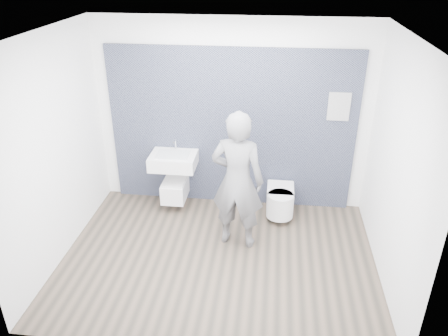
# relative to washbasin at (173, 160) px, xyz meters

# --- Properties ---
(ground) EXTENTS (4.00, 4.00, 0.00)m
(ground) POSITION_rel_washbasin_xyz_m (0.83, -1.19, -0.78)
(ground) COLOR brown
(ground) RESTS_ON ground
(room_shell) EXTENTS (4.00, 4.00, 4.00)m
(room_shell) POSITION_rel_washbasin_xyz_m (0.83, -1.19, 0.96)
(room_shell) COLOR white
(room_shell) RESTS_ON ground
(tile_wall) EXTENTS (3.60, 0.06, 2.40)m
(tile_wall) POSITION_rel_washbasin_xyz_m (0.83, 0.28, -0.78)
(tile_wall) COLOR black
(tile_wall) RESTS_ON ground
(washbasin) EXTENTS (0.67, 0.51, 0.51)m
(washbasin) POSITION_rel_washbasin_xyz_m (0.00, 0.00, 0.00)
(washbasin) COLOR white
(washbasin) RESTS_ON ground
(toilet_square) EXTENTS (0.35, 0.50, 0.63)m
(toilet_square) POSITION_rel_washbasin_xyz_m (0.00, 0.00, -0.47)
(toilet_square) COLOR white
(toilet_square) RESTS_ON ground
(toilet_rounded) EXTENTS (0.40, 0.67, 0.36)m
(toilet_rounded) POSITION_rel_washbasin_xyz_m (1.60, -0.09, -0.52)
(toilet_rounded) COLOR white
(toilet_rounded) RESTS_ON ground
(info_placard) EXTENTS (0.30, 0.03, 0.40)m
(info_placard) POSITION_rel_washbasin_xyz_m (2.33, 0.24, -0.78)
(info_placard) COLOR silver
(info_placard) RESTS_ON ground
(visitor) EXTENTS (0.74, 0.54, 1.88)m
(visitor) POSITION_rel_washbasin_xyz_m (1.02, -0.81, 0.16)
(visitor) COLOR slate
(visitor) RESTS_ON ground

